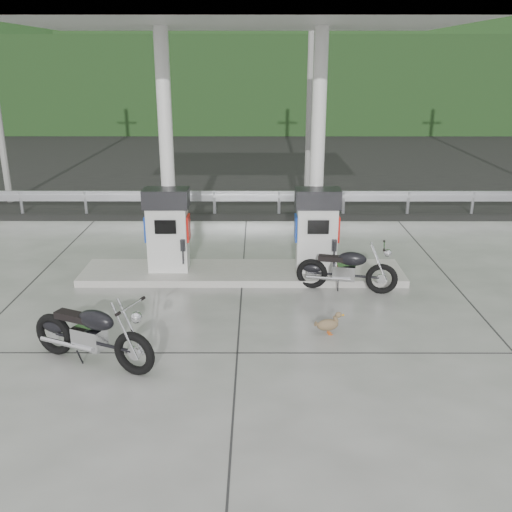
{
  "coord_description": "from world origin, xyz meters",
  "views": [
    {
      "loc": [
        0.32,
        -9.23,
        4.52
      ],
      "look_at": [
        0.3,
        1.0,
        1.0
      ],
      "focal_mm": 40.0,
      "sensor_mm": 36.0,
      "label": 1
    }
  ],
  "objects_px": {
    "motorcycle_left": "(92,334)",
    "duck": "(328,325)",
    "gas_pump_left": "(168,230)",
    "gas_pump_right": "(317,230)",
    "motorcycle_right": "(347,270)"
  },
  "relations": [
    {
      "from": "motorcycle_left",
      "to": "duck",
      "type": "bearing_deg",
      "value": 39.03
    },
    {
      "from": "gas_pump_left",
      "to": "motorcycle_left",
      "type": "height_order",
      "value": "gas_pump_left"
    },
    {
      "from": "gas_pump_left",
      "to": "motorcycle_left",
      "type": "xyz_separation_m",
      "value": [
        -0.63,
        -3.83,
        -0.55
      ]
    },
    {
      "from": "gas_pump_right",
      "to": "motorcycle_left",
      "type": "relative_size",
      "value": 0.86
    },
    {
      "from": "gas_pump_left",
      "to": "gas_pump_right",
      "type": "relative_size",
      "value": 1.0
    },
    {
      "from": "gas_pump_right",
      "to": "motorcycle_left",
      "type": "height_order",
      "value": "gas_pump_right"
    },
    {
      "from": "motorcycle_left",
      "to": "motorcycle_right",
      "type": "height_order",
      "value": "motorcycle_left"
    },
    {
      "from": "motorcycle_left",
      "to": "duck",
      "type": "relative_size",
      "value": 4.43
    },
    {
      "from": "motorcycle_right",
      "to": "duck",
      "type": "relative_size",
      "value": 4.05
    },
    {
      "from": "gas_pump_left",
      "to": "gas_pump_right",
      "type": "distance_m",
      "value": 3.2
    },
    {
      "from": "gas_pump_right",
      "to": "motorcycle_right",
      "type": "distance_m",
      "value": 1.16
    },
    {
      "from": "duck",
      "to": "motorcycle_left",
      "type": "bearing_deg",
      "value": -178.03
    },
    {
      "from": "motorcycle_left",
      "to": "duck",
      "type": "height_order",
      "value": "motorcycle_left"
    },
    {
      "from": "gas_pump_right",
      "to": "motorcycle_right",
      "type": "bearing_deg",
      "value": -56.56
    },
    {
      "from": "gas_pump_right",
      "to": "motorcycle_left",
      "type": "distance_m",
      "value": 5.44
    }
  ]
}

